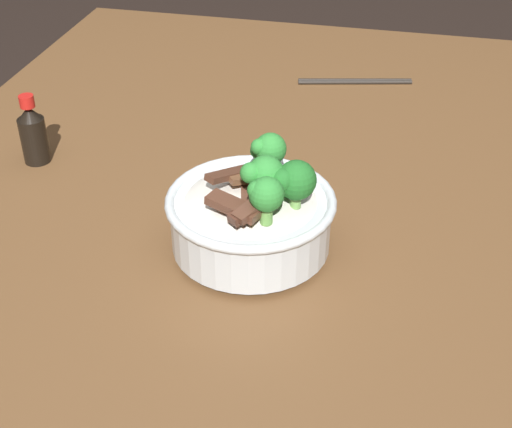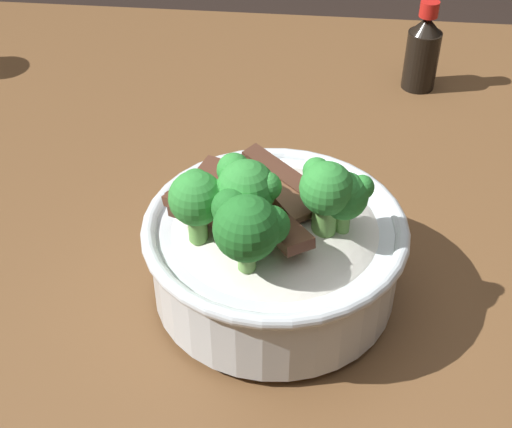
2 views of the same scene
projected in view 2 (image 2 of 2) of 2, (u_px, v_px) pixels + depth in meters
dining_table at (379, 327)px, 0.73m from camera, size 1.44×0.99×0.76m
rice_bowl at (273, 243)px, 0.58m from camera, size 0.21×0.21×0.15m
soy_sauce_bottle at (423, 51)px, 0.86m from camera, size 0.04×0.04×0.11m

